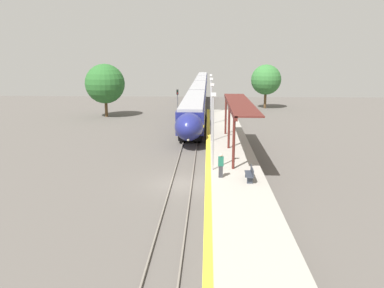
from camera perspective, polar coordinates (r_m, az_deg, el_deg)
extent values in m
plane|color=#56514C|center=(26.69, -1.61, -6.11)|extent=(120.00, 120.00, 0.00)
cube|color=slate|center=(26.72, -3.16, -5.93)|extent=(0.08, 90.00, 0.15)
cube|color=slate|center=(26.62, -0.06, -5.98)|extent=(0.08, 90.00, 0.15)
cube|color=black|center=(49.30, 0.30, 3.55)|extent=(2.54, 21.13, 0.75)
cube|color=navy|center=(49.17, 0.30, 4.47)|extent=(2.89, 22.97, 0.85)
cube|color=yellow|center=(49.09, 0.30, 5.12)|extent=(2.90, 22.97, 0.29)
cube|color=navy|center=(48.99, 0.30, 6.03)|extent=(2.89, 22.97, 1.28)
cube|color=black|center=(48.99, 0.30, 5.96)|extent=(2.92, 21.13, 0.70)
cube|color=#9E9EA3|center=(48.90, 0.30, 6.95)|extent=(2.60, 22.97, 0.30)
cylinder|color=black|center=(41.29, -1.13, 1.47)|extent=(0.12, 0.91, 0.91)
cylinder|color=black|center=(41.22, 0.87, 1.45)|extent=(0.12, 0.91, 0.91)
cylinder|color=black|center=(43.44, -0.95, 2.06)|extent=(0.12, 0.91, 0.91)
cylinder|color=black|center=(43.38, 0.95, 2.04)|extent=(0.12, 0.91, 0.91)
cylinder|color=black|center=(55.29, -0.21, 4.45)|extent=(0.12, 0.91, 0.91)
cylinder|color=black|center=(55.24, 1.28, 4.44)|extent=(0.12, 0.91, 0.91)
cylinder|color=black|center=(57.46, -0.11, 4.78)|extent=(0.12, 0.91, 0.91)
cylinder|color=black|center=(57.42, 1.33, 4.77)|extent=(0.12, 0.91, 0.91)
ellipsoid|color=navy|center=(36.37, -0.46, 2.65)|extent=(2.77, 4.12, 2.66)
ellipsoid|color=black|center=(35.79, -0.51, 3.18)|extent=(2.02, 2.40, 1.35)
sphere|color=#F9F4CC|center=(35.05, -0.59, 0.65)|extent=(0.24, 0.24, 0.24)
cube|color=black|center=(72.83, 1.01, 6.65)|extent=(2.54, 21.13, 0.75)
cube|color=navy|center=(72.75, 1.01, 7.28)|extent=(2.89, 22.97, 0.85)
cube|color=yellow|center=(72.69, 1.01, 7.72)|extent=(2.90, 22.97, 0.29)
cube|color=navy|center=(72.62, 1.02, 8.34)|extent=(2.89, 22.97, 1.28)
cube|color=black|center=(72.63, 1.02, 8.29)|extent=(2.92, 21.13, 0.70)
cube|color=#9E9EA3|center=(72.56, 1.02, 8.96)|extent=(2.60, 22.97, 0.30)
cylinder|color=black|center=(64.71, 0.18, 5.72)|extent=(0.12, 0.91, 0.91)
cylinder|color=black|center=(64.67, 1.46, 5.71)|extent=(0.12, 0.91, 0.91)
cylinder|color=black|center=(66.90, 0.26, 5.96)|extent=(0.12, 0.91, 0.91)
cylinder|color=black|center=(66.86, 1.50, 5.95)|extent=(0.12, 0.91, 0.91)
cylinder|color=black|center=(78.85, 0.59, 7.05)|extent=(0.12, 0.91, 0.91)
cylinder|color=black|center=(78.81, 1.65, 7.04)|extent=(0.12, 0.91, 0.91)
cylinder|color=black|center=(81.04, 0.65, 7.21)|extent=(0.12, 0.91, 0.91)
cylinder|color=black|center=(81.00, 1.67, 7.20)|extent=(0.12, 0.91, 0.91)
cube|color=black|center=(96.48, 1.37, 8.24)|extent=(2.54, 21.13, 0.75)
cube|color=navy|center=(96.41, 1.38, 8.71)|extent=(2.89, 22.97, 0.85)
cube|color=yellow|center=(96.37, 1.38, 9.05)|extent=(2.90, 22.97, 0.29)
cube|color=navy|center=(96.32, 1.38, 9.51)|extent=(2.89, 22.97, 1.28)
cube|color=black|center=(96.32, 1.38, 9.47)|extent=(2.92, 21.13, 0.70)
cube|color=#9E9EA3|center=(96.27, 1.38, 9.98)|extent=(2.60, 22.97, 0.30)
cylinder|color=black|center=(88.32, 0.80, 7.70)|extent=(0.12, 0.91, 0.91)
cylinder|color=black|center=(88.29, 1.74, 7.69)|extent=(0.12, 0.91, 0.91)
cylinder|color=black|center=(90.51, 0.84, 7.83)|extent=(0.12, 0.91, 0.91)
cylinder|color=black|center=(90.48, 1.76, 7.82)|extent=(0.12, 0.91, 0.91)
cylinder|color=black|center=(102.50, 1.03, 8.45)|extent=(0.12, 0.91, 0.91)
cylinder|color=black|center=(102.48, 1.85, 8.44)|extent=(0.12, 0.91, 0.91)
cylinder|color=black|center=(104.70, 1.06, 8.54)|extent=(0.12, 0.91, 0.91)
cylinder|color=black|center=(104.67, 1.86, 8.54)|extent=(0.12, 0.91, 0.91)
cube|color=black|center=(120.17, 1.60, 9.20)|extent=(2.54, 21.13, 0.75)
cube|color=navy|center=(120.12, 1.60, 9.58)|extent=(2.89, 22.97, 0.85)
cube|color=yellow|center=(120.09, 1.60, 9.85)|extent=(2.90, 22.97, 0.29)
cube|color=navy|center=(120.05, 1.60, 10.22)|extent=(2.89, 22.97, 1.28)
cube|color=black|center=(120.05, 1.60, 10.19)|extent=(2.92, 21.13, 0.70)
cube|color=#9E9EA3|center=(120.01, 1.61, 10.60)|extent=(2.60, 22.97, 0.30)
cylinder|color=black|center=(112.00, 1.16, 8.84)|extent=(0.12, 0.91, 0.91)
cylinder|color=black|center=(111.98, 1.90, 8.84)|extent=(0.12, 0.91, 0.91)
cylinder|color=black|center=(114.19, 1.18, 8.92)|extent=(0.12, 0.91, 0.91)
cylinder|color=black|center=(114.17, 1.92, 8.92)|extent=(0.12, 0.91, 0.91)
cylinder|color=black|center=(126.20, 1.31, 9.32)|extent=(0.12, 0.91, 0.91)
cylinder|color=black|center=(126.18, 1.97, 9.32)|extent=(0.12, 0.91, 0.91)
cylinder|color=black|center=(128.40, 1.33, 9.39)|extent=(0.12, 0.91, 0.91)
cylinder|color=black|center=(128.37, 1.98, 9.38)|extent=(0.12, 0.91, 0.91)
cube|color=#9E998E|center=(26.54, 6.41, -5.24)|extent=(4.04, 64.00, 0.93)
cube|color=yellow|center=(26.33, 2.48, -4.24)|extent=(0.40, 64.00, 0.01)
cube|color=#2D333D|center=(24.14, 8.81, -5.50)|extent=(0.36, 0.06, 0.42)
cube|color=#2D333D|center=(25.30, 8.51, -4.62)|extent=(0.36, 0.06, 0.42)
cube|color=#2D333D|center=(24.65, 8.67, -4.55)|extent=(0.44, 1.64, 0.03)
cube|color=#2D333D|center=(24.60, 9.16, -4.03)|extent=(0.04, 1.64, 0.44)
cube|color=#333338|center=(25.08, 4.40, -4.21)|extent=(0.28, 0.20, 0.80)
cube|color=#1E604C|center=(24.88, 4.43, -2.64)|extent=(0.36, 0.22, 0.63)
sphere|color=beige|center=(24.77, 4.44, -1.70)|extent=(0.22, 0.22, 0.22)
cylinder|color=#59595E|center=(53.56, -2.21, 5.62)|extent=(0.14, 0.14, 3.62)
cube|color=black|center=(53.32, -2.23, 7.92)|extent=(0.28, 0.20, 0.70)
sphere|color=black|center=(53.20, -2.24, 8.09)|extent=(0.14, 0.14, 0.14)
sphere|color=red|center=(53.23, -2.24, 7.73)|extent=(0.14, 0.14, 0.14)
cylinder|color=#9E9EA3|center=(26.18, 3.21, 1.56)|extent=(0.12, 0.12, 5.24)
cube|color=silver|center=(25.77, 3.29, 7.55)|extent=(0.36, 0.20, 0.24)
cylinder|color=#9E9EA3|center=(35.42, 3.03, 4.60)|extent=(0.12, 0.12, 5.24)
cube|color=silver|center=(35.12, 3.09, 9.03)|extent=(0.36, 0.20, 0.24)
cylinder|color=#9E9EA3|center=(44.73, 2.93, 6.38)|extent=(0.12, 0.12, 5.24)
cube|color=silver|center=(44.49, 2.97, 9.88)|extent=(0.36, 0.20, 0.24)
cylinder|color=#9E9EA3|center=(54.07, 2.86, 7.54)|extent=(0.12, 0.12, 5.24)
cube|color=silver|center=(53.87, 2.89, 10.44)|extent=(0.36, 0.20, 0.24)
cylinder|color=#511E19|center=(26.71, 6.37, 0.13)|extent=(0.20, 0.20, 3.78)
cylinder|color=#511E19|center=(32.85, 5.66, 2.59)|extent=(0.20, 0.20, 3.78)
cylinder|color=#511E19|center=(39.04, 5.16, 4.27)|extent=(0.20, 0.20, 3.78)
cube|color=#511E19|center=(32.55, 5.73, 6.04)|extent=(0.24, 15.57, 0.36)
cube|color=#511E19|center=(32.60, 7.33, 6.22)|extent=(2.00, 15.57, 0.10)
cylinder|color=brown|center=(57.90, -12.93, 5.35)|extent=(0.44, 0.44, 2.60)
sphere|color=#286028|center=(57.54, -13.12, 8.94)|extent=(5.82, 5.82, 5.82)
cylinder|color=brown|center=(67.27, 11.08, 6.60)|extent=(0.44, 0.44, 2.89)
sphere|color=#337033|center=(66.98, 11.22, 9.60)|extent=(5.18, 5.18, 5.18)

